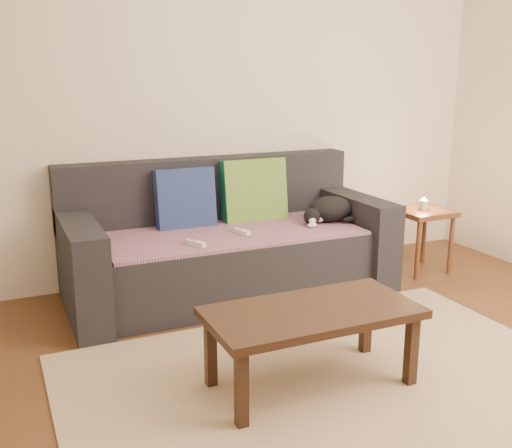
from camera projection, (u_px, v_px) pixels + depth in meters
name	position (u px, v px, depth m)	size (l,w,h in m)	color
ground	(355.00, 404.00, 2.67)	(4.50, 4.50, 0.00)	brown
back_wall	(202.00, 94.00, 4.13)	(4.50, 0.04, 2.60)	beige
sofa	(226.00, 247.00, 3.99)	(2.10, 0.94, 0.87)	#232328
throw_blanket	(231.00, 233.00, 3.88)	(1.66, 0.74, 0.02)	#4D2C53
cushion_navy	(185.00, 198.00, 3.97)	(0.40, 0.10, 0.40)	navy
cushion_green	(254.00, 192.00, 4.17)	(0.46, 0.12, 0.46)	#0E5D3B
cat	(329.00, 210.00, 4.12)	(0.44, 0.34, 0.17)	black
wii_remote_a	(195.00, 243.00, 3.55)	(0.15, 0.04, 0.03)	white
wii_remote_b	(242.00, 232.00, 3.82)	(0.15, 0.04, 0.03)	white
side_table	(423.00, 220.00, 4.40)	(0.37, 0.37, 0.47)	brown
candle	(424.00, 205.00, 4.37)	(0.06, 0.06, 0.09)	beige
rug	(338.00, 387.00, 2.81)	(2.50, 1.80, 0.01)	tan
coffee_table	(312.00, 319.00, 2.75)	(0.98, 0.49, 0.39)	black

